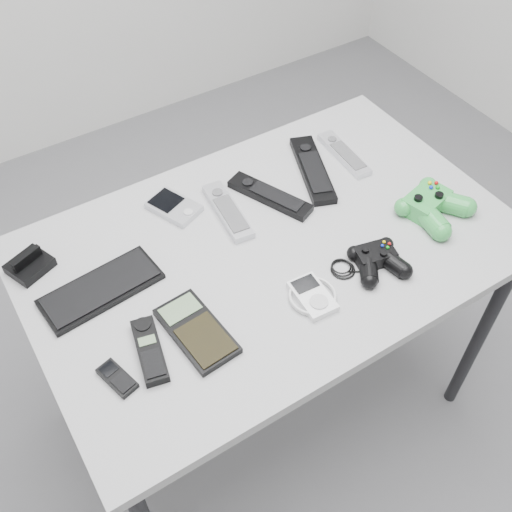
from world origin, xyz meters
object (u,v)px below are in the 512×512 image
remote_black_b (313,169)px  controller_green (432,204)px  controller_black (377,259)px  remote_black_a (270,195)px  remote_silver_a (228,211)px  cordless_handset (150,350)px  calculator (197,330)px  desk (271,262)px  remote_silver_b (344,154)px  pda_keyboard (101,289)px  pda (174,206)px  mp3_player (312,296)px  mobile_phone (117,378)px

remote_black_b → controller_green: 0.32m
controller_black → remote_black_a: bearing=118.3°
remote_silver_a → remote_black_b: (0.27, 0.01, 0.00)m
cordless_handset → calculator: cordless_handset is taller
desk → cordless_handset: size_ratio=7.40×
desk → cordless_handset: cordless_handset is taller
desk → cordless_handset: (-0.37, -0.12, 0.08)m
remote_silver_b → cordless_handset: (-0.71, -0.28, 0.00)m
pda_keyboard → pda: pda is taller
cordless_handset → controller_green: size_ratio=0.89×
pda_keyboard → pda: 0.29m
pda → remote_black_a: remote_black_a is taller
pda → controller_black: 0.51m
remote_silver_a → remote_silver_b: remote_silver_a is taller
controller_black → controller_green: 0.23m
cordless_handset → controller_green: 0.76m
remote_silver_a → remote_black_b: 0.27m
pda_keyboard → remote_black_b: bearing=1.2°
mp3_player → controller_green: size_ratio=0.65×
pda → controller_green: (0.53, -0.34, 0.02)m
cordless_handset → controller_black: (0.54, -0.06, 0.01)m
pda_keyboard → calculator: calculator is taller
remote_black_a → cordless_handset: cordless_handset is taller
pda_keyboard → remote_silver_a: 0.36m
mp3_player → remote_silver_a: bearing=97.9°
mp3_player → mobile_phone: bearing=178.5°
remote_black_b → calculator: 0.57m
remote_silver_a → controller_green: controller_green is taller
remote_silver_b → controller_black: controller_black is taller
remote_black_b → controller_green: bearing=-39.2°
remote_black_b → remote_silver_b: (0.11, 0.01, -0.00)m
cordless_handset → mp3_player: size_ratio=1.38×
remote_silver_a → controller_black: controller_black is taller
remote_silver_a → mobile_phone: bearing=-139.3°
remote_silver_b → controller_green: 0.29m
desk → calculator: size_ratio=5.93×
desk → remote_black_b: remote_black_b is taller
mobile_phone → controller_green: (0.84, 0.02, 0.02)m
calculator → controller_green: controller_green is taller
remote_black_a → mp3_player: remote_black_a is taller
pda → desk: bearing=-80.3°
calculator → controller_black: bearing=-11.8°
pda_keyboard → controller_black: (0.56, -0.26, 0.01)m
remote_silver_a → mp3_player: size_ratio=1.85×
remote_black_b → mobile_phone: (-0.68, -0.30, -0.00)m
cordless_handset → calculator: size_ratio=0.80×
desk → remote_black_a: 0.17m
calculator → remote_black_b: bearing=24.9°
controller_black → pda_keyboard: bearing=167.8°
remote_silver_a → mp3_player: 0.32m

